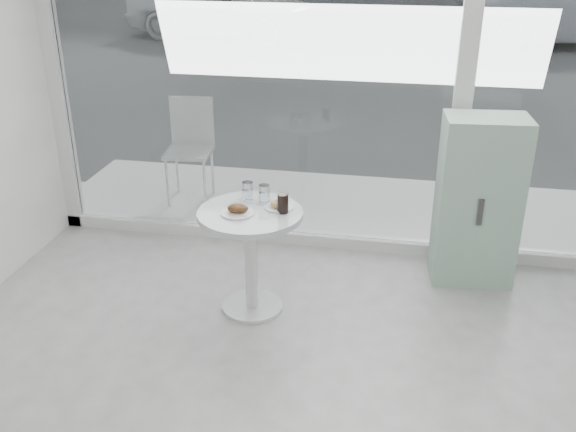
% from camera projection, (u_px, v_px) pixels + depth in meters
% --- Properties ---
extents(room_shell, '(6.00, 6.00, 6.00)m').
position_uv_depth(room_shell, '(196.00, 208.00, 1.58)').
color(room_shell, white).
rests_on(room_shell, ground).
extents(storefront, '(5.00, 0.14, 3.00)m').
position_uv_depth(storefront, '(356.00, 45.00, 4.83)').
color(storefront, silver).
rests_on(storefront, ground).
extents(main_table, '(0.72, 0.72, 0.77)m').
position_uv_depth(main_table, '(251.00, 240.00, 4.43)').
color(main_table, silver).
rests_on(main_table, ground).
extents(patio_deck, '(5.60, 1.60, 0.05)m').
position_uv_depth(patio_deck, '(348.00, 207.00, 6.26)').
color(patio_deck, silver).
rests_on(patio_deck, ground).
extents(street, '(40.00, 24.00, 0.00)m').
position_uv_depth(street, '(395.00, 28.00, 17.17)').
color(street, '#313131').
rests_on(street, ground).
extents(mint_cabinet, '(0.63, 0.45, 1.30)m').
position_uv_depth(mint_cabinet, '(478.00, 201.00, 4.81)').
color(mint_cabinet, '#85AA94').
rests_on(mint_cabinet, ground).
extents(patio_chair, '(0.46, 0.46, 0.99)m').
position_uv_depth(patio_chair, '(190.00, 143.00, 6.20)').
color(patio_chair, silver).
rests_on(patio_chair, patio_deck).
extents(car_white, '(5.00, 2.88, 1.60)m').
position_uv_depth(car_white, '(222.00, 4.00, 15.24)').
color(car_white, silver).
rests_on(car_white, street).
extents(car_silver, '(4.75, 2.55, 1.49)m').
position_uv_depth(car_silver, '(562.00, 13.00, 14.23)').
color(car_silver, '#96989D').
rests_on(car_silver, street).
extents(plate_fritter, '(0.22, 0.22, 0.07)m').
position_uv_depth(plate_fritter, '(238.00, 210.00, 4.29)').
color(plate_fritter, silver).
rests_on(plate_fritter, main_table).
extents(plate_donut, '(0.20, 0.20, 0.05)m').
position_uv_depth(plate_donut, '(279.00, 205.00, 4.38)').
color(plate_donut, silver).
rests_on(plate_donut, main_table).
extents(water_tumbler_a, '(0.08, 0.08, 0.13)m').
position_uv_depth(water_tumbler_a, '(248.00, 192.00, 4.51)').
color(water_tumbler_a, white).
rests_on(water_tumbler_a, main_table).
extents(water_tumbler_b, '(0.08, 0.08, 0.13)m').
position_uv_depth(water_tumbler_b, '(264.00, 195.00, 4.46)').
color(water_tumbler_b, white).
rests_on(water_tumbler_b, main_table).
extents(cola_glass, '(0.07, 0.07, 0.14)m').
position_uv_depth(cola_glass, '(283.00, 203.00, 4.29)').
color(cola_glass, white).
rests_on(cola_glass, main_table).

